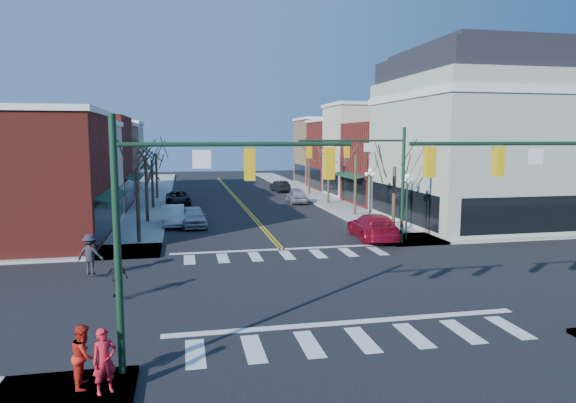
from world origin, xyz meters
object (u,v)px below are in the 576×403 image
car_left_near (193,217)px  car_right_mid (297,196)px  lamppost_midblock (370,186)px  car_right_far (280,186)px  pedestrian_red_a (104,361)px  pedestrian_dark_a (117,277)px  car_left_mid (174,216)px  car_right_near (373,226)px  lamppost_corner (407,195)px  victorian_corner (476,137)px  pedestrian_dark_b (90,254)px  car_left_far (178,198)px  pedestrian_red_b (84,356)px

car_left_near → car_right_mid: 15.86m
lamppost_midblock → car_right_mid: size_ratio=1.04×
car_right_far → pedestrian_red_a: bearing=66.3°
pedestrian_red_a → pedestrian_dark_a: bearing=67.9°
car_left_mid → car_right_mid: size_ratio=1.11×
car_right_far → car_right_near: bearing=82.9°
lamppost_midblock → pedestrian_red_a: size_ratio=2.57×
lamppost_corner → car_right_far: (-2.27, 31.29, -2.29)m
car_right_near → car_right_far: size_ratio=1.42×
car_right_mid → pedestrian_dark_a: pedestrian_dark_a is taller
victorian_corner → car_left_near: size_ratio=3.21×
lamppost_midblock → pedestrian_dark_b: bearing=-147.8°
lamppost_midblock → car_right_near: (-1.80, -5.41, -2.13)m
car_left_far → pedestrian_dark_b: size_ratio=2.61×
car_left_far → pedestrian_red_a: (-1.55, -37.74, 0.29)m
pedestrian_red_b → lamppost_corner: bearing=-47.6°
lamppost_midblock → car_right_far: lamppost_midblock is taller
car_right_near → car_right_mid: bearing=-82.8°
lamppost_midblock → pedestrian_red_a: lamppost_midblock is taller
car_right_near → pedestrian_dark_b: (-16.40, -6.05, 0.29)m
car_left_near → car_right_near: 13.40m
car_left_far → pedestrian_red_a: 37.77m
car_left_near → car_left_mid: car_left_mid is taller
lamppost_corner → car_right_near: 2.99m
pedestrian_dark_a → lamppost_midblock: bearing=70.4°
car_right_near → pedestrian_red_b: pedestrian_red_b is taller
victorian_corner → car_right_near: bearing=-154.1°
car_left_near → pedestrian_red_a: size_ratio=2.63×
car_left_far → pedestrian_dark_b: (-3.86, -25.71, 0.42)m
car_left_near → car_right_far: 25.52m
car_right_mid → pedestrian_red_b: pedestrian_red_b is taller
car_right_far → pedestrian_dark_b: bearing=58.3°
victorian_corner → lamppost_midblock: size_ratio=3.29×
car_left_far → car_right_far: (12.08, 10.53, -0.04)m
car_left_mid → pedestrian_red_a: size_ratio=2.74×
car_left_mid → pedestrian_red_b: 25.55m
car_right_near → car_right_mid: car_right_near is taller
car_left_mid → lamppost_corner: bearing=-32.8°
lamppost_midblock → pedestrian_dark_a: 22.62m
car_left_far → pedestrian_red_b: pedestrian_red_b is taller
lamppost_corner → pedestrian_red_a: size_ratio=2.57×
car_left_far → car_right_near: bearing=-58.6°
car_left_far → car_left_near: bearing=-85.8°
car_right_mid → car_left_far: bearing=-1.9°
pedestrian_red_b → car_right_near: bearing=-42.5°
car_right_near → pedestrian_red_a: (-14.09, -18.08, 0.16)m
car_left_near → pedestrian_red_a: (-2.73, -25.19, 0.24)m
car_left_far → pedestrian_red_b: bearing=-94.4°
pedestrian_dark_a → car_left_mid: bearing=111.4°
car_right_mid → car_right_near: bearing=93.9°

